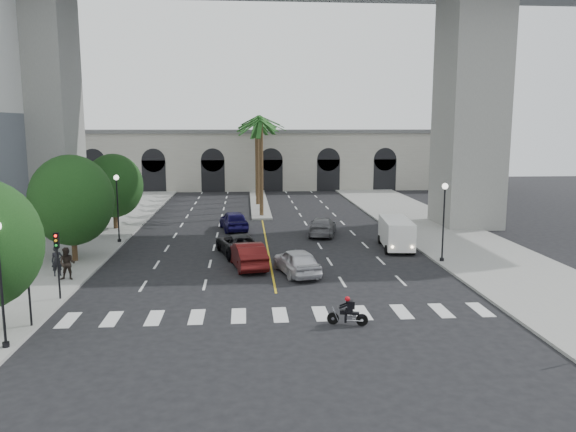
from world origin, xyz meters
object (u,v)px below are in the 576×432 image
object	(u,v)px
traffic_signal_far	(57,254)
car_a	(297,261)
car_e	(234,220)
cargo_van	(396,233)
car_c	(239,244)
car_d	(322,227)
lamp_post_right	(444,215)
traffic_signal_near	(28,275)
lamp_post_left_near	(0,274)
lamp_post_left_far	(117,203)
pedestrian_a	(57,261)
pedestrian_b	(67,264)
motorcycle_rider	(349,312)
car_b	(248,255)

from	to	relation	value
traffic_signal_far	car_a	distance (m)	13.65
car_e	cargo_van	world-z (taller)	cargo_van
car_c	car_d	bearing A→B (deg)	-150.87
lamp_post_right	traffic_signal_near	xyz separation A→B (m)	(-22.70, -10.50, -0.71)
traffic_signal_far	car_d	size ratio (longest dim) A/B	0.72
traffic_signal_near	car_c	bearing A→B (deg)	56.95
car_e	cargo_van	size ratio (longest dim) A/B	0.93
lamp_post_left_near	cargo_van	bearing A→B (deg)	39.89
car_a	car_d	bearing A→B (deg)	-118.30
lamp_post_left_far	pedestrian_a	xyz separation A→B (m)	(-1.50, -9.86, -2.18)
car_a	pedestrian_b	distance (m)	13.53
car_c	lamp_post_right	bearing A→B (deg)	150.55
lamp_post_left_near	lamp_post_left_far	world-z (taller)	same
motorcycle_rider	car_a	xyz separation A→B (m)	(-1.55, 9.07, 0.20)
lamp_post_left_near	car_d	world-z (taller)	lamp_post_left_near
cargo_van	pedestrian_a	distance (m)	23.27
car_b	car_c	xyz separation A→B (m)	(-0.61, 3.80, -0.09)
traffic_signal_far	car_d	xyz separation A→B (m)	(16.08, 16.68, -1.77)
lamp_post_left_near	car_c	size ratio (longest dim) A/B	0.99
motorcycle_rider	car_c	distance (m)	15.64
lamp_post_left_far	traffic_signal_far	world-z (taller)	lamp_post_left_far
lamp_post_left_near	traffic_signal_near	bearing A→B (deg)	87.71
traffic_signal_far	car_e	xyz separation A→B (m)	(8.67, 19.55, -1.65)
cargo_van	traffic_signal_far	bearing A→B (deg)	-146.32
lamp_post_left_near	lamp_post_left_far	bearing A→B (deg)	90.00
car_b	car_e	xyz separation A→B (m)	(-1.13, 13.24, 0.02)
motorcycle_rider	car_d	size ratio (longest dim) A/B	0.37
lamp_post_right	car_c	world-z (taller)	lamp_post_right
lamp_post_left_near	car_c	xyz separation A→B (m)	(9.29, 16.62, -2.47)
car_c	cargo_van	distance (m)	11.65
traffic_signal_far	car_a	xyz separation A→B (m)	(12.80, 4.43, -1.70)
car_e	lamp_post_left_near	bearing A→B (deg)	61.14
car_c	pedestrian_a	xyz separation A→B (m)	(-10.78, -5.48, 0.29)
traffic_signal_far	pedestrian_a	xyz separation A→B (m)	(-1.60, 4.64, -1.47)
car_a	car_e	bearing A→B (deg)	-88.03
motorcycle_rider	car_a	bearing A→B (deg)	113.39
lamp_post_right	cargo_van	distance (m)	5.24
traffic_signal_far	car_e	world-z (taller)	traffic_signal_far
car_a	car_e	size ratio (longest dim) A/B	0.95
car_a	car_e	distance (m)	15.68
motorcycle_rider	car_d	xyz separation A→B (m)	(1.73, 21.32, 0.12)
lamp_post_left_near	pedestrian_a	distance (m)	11.45
traffic_signal_near	car_c	distance (m)	16.94
car_e	pedestrian_a	bearing A→B (deg)	45.20
car_d	pedestrian_a	xyz separation A→B (m)	(-17.68, -12.04, 0.31)
motorcycle_rider	lamp_post_left_near	bearing A→B (deg)	-159.02
lamp_post_left_near	lamp_post_right	distance (m)	26.25
car_b	cargo_van	bearing A→B (deg)	-167.34
lamp_post_right	car_e	size ratio (longest dim) A/B	1.06
lamp_post_left_far	car_e	world-z (taller)	lamp_post_left_far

